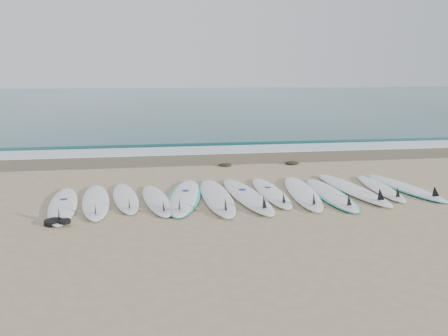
{
  "coord_description": "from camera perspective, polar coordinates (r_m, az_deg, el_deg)",
  "views": [
    {
      "loc": [
        -1.72,
        -8.58,
        2.57
      ],
      "look_at": [
        -0.28,
        1.06,
        0.4
      ],
      "focal_mm": 35.0,
      "sensor_mm": 36.0,
      "label": 1
    }
  ],
  "objects": [
    {
      "name": "ground",
      "position": [
        9.12,
        2.74,
        -3.82
      ],
      "size": [
        120.0,
        120.0,
        0.0
      ],
      "primitive_type": "plane",
      "color": "tan"
    },
    {
      "name": "ocean",
      "position": [
        41.2,
        -6.17,
        8.92
      ],
      "size": [
        120.0,
        55.0,
        0.03
      ],
      "primitive_type": "cube",
      "color": "#1D5157",
      "rests_on": "ground"
    },
    {
      "name": "wet_sand_band",
      "position": [
        13.05,
        -0.75,
        1.22
      ],
      "size": [
        120.0,
        1.8,
        0.01
      ],
      "primitive_type": "cube",
      "color": "brown",
      "rests_on": "ground"
    },
    {
      "name": "foam_band",
      "position": [
        14.41,
        -1.5,
        2.36
      ],
      "size": [
        120.0,
        1.4,
        0.04
      ],
      "primitive_type": "cube",
      "color": "silver",
      "rests_on": "ground"
    },
    {
      "name": "wave_crest",
      "position": [
        15.88,
        -2.17,
        3.41
      ],
      "size": [
        120.0,
        1.0,
        0.1
      ],
      "primitive_type": "cube",
      "color": "#1D5157",
      "rests_on": "ground"
    },
    {
      "name": "surfboard_0",
      "position": [
        8.93,
        -20.32,
        -4.61
      ],
      "size": [
        0.86,
        2.59,
        0.33
      ],
      "rotation": [
        0.0,
        0.0,
        0.13
      ],
      "color": "white",
      "rests_on": "ground"
    },
    {
      "name": "surfboard_1",
      "position": [
        8.99,
        -16.42,
        -4.22
      ],
      "size": [
        0.86,
        2.58,
        0.32
      ],
      "rotation": [
        0.0,
        0.0,
        0.13
      ],
      "color": "white",
      "rests_on": "ground"
    },
    {
      "name": "surfboard_2",
      "position": [
        9.1,
        -12.73,
        -3.84
      ],
      "size": [
        0.84,
        2.36,
        0.3
      ],
      "rotation": [
        0.0,
        0.0,
        0.16
      ],
      "color": "white",
      "rests_on": "ground"
    },
    {
      "name": "surfboard_3",
      "position": [
        8.83,
        -8.75,
        -4.17
      ],
      "size": [
        0.84,
        2.37,
        0.3
      ],
      "rotation": [
        0.0,
        0.0,
        0.16
      ],
      "color": "silver",
      "rests_on": "ground"
    },
    {
      "name": "surfboard_4",
      "position": [
        9.0,
        -5.2,
        -3.74
      ],
      "size": [
        1.06,
        2.8,
        0.35
      ],
      "rotation": [
        0.0,
        0.0,
        -0.15
      ],
      "color": "white",
      "rests_on": "ground"
    },
    {
      "name": "surfboard_5",
      "position": [
        8.9,
        -0.89,
        -3.81
      ],
      "size": [
        0.66,
        2.83,
        0.36
      ],
      "rotation": [
        0.0,
        0.0,
        0.03
      ],
      "color": "silver",
      "rests_on": "ground"
    },
    {
      "name": "surfboard_6",
      "position": [
        9.01,
        3.1,
        -3.63
      ],
      "size": [
        0.93,
        2.88,
        0.36
      ],
      "rotation": [
        0.0,
        0.0,
        0.12
      ],
      "color": "white",
      "rests_on": "ground"
    },
    {
      "name": "surfboard_7",
      "position": [
        9.31,
        6.23,
        -3.19
      ],
      "size": [
        0.57,
        2.49,
        0.32
      ],
      "rotation": [
        0.0,
        0.0,
        0.02
      ],
      "color": "white",
      "rests_on": "ground"
    },
    {
      "name": "surfboard_8",
      "position": [
        9.37,
        10.27,
        -3.18
      ],
      "size": [
        0.87,
        2.8,
        0.35
      ],
      "rotation": [
        0.0,
        0.0,
        -0.11
      ],
      "color": "white",
      "rests_on": "ground"
    },
    {
      "name": "surfboard_9",
      "position": [
        9.42,
        13.79,
        -3.33
      ],
      "size": [
        0.67,
        2.61,
        0.33
      ],
      "rotation": [
        0.0,
        0.0,
        -0.02
      ],
      "color": "white",
      "rests_on": "ground"
    },
    {
      "name": "surfboard_10",
      "position": [
        9.89,
        16.54,
        -2.67
      ],
      "size": [
        0.92,
        2.87,
        0.36
      ],
      "rotation": [
        0.0,
        0.0,
        0.12
      ],
      "color": "white",
      "rests_on": "ground"
    },
    {
      "name": "surfboard_11",
      "position": [
        10.22,
        19.8,
        -2.48
      ],
      "size": [
        0.66,
        2.35,
        0.3
      ],
      "rotation": [
        0.0,
        0.0,
        -0.08
      ],
      "color": "white",
      "rests_on": "ground"
    },
    {
      "name": "surfboard_12",
      "position": [
        10.49,
        22.57,
        -2.35
      ],
      "size": [
        0.98,
        2.56,
        0.32
      ],
      "rotation": [
        0.0,
        0.0,
        0.16
      ],
      "color": "white",
      "rests_on": "ground"
    },
    {
      "name": "seaweed_near",
      "position": [
        12.07,
        0.13,
        0.44
      ],
      "size": [
        0.37,
        0.29,
        0.07
      ],
      "primitive_type": "ellipsoid",
      "color": "black",
      "rests_on": "ground"
    },
    {
      "name": "seaweed_far",
      "position": [
        12.45,
        8.87,
        0.67
      ],
      "size": [
        0.41,
        0.32,
        0.08
      ],
      "primitive_type": "ellipsoid",
      "color": "black",
      "rests_on": "ground"
    },
    {
      "name": "leash_coil",
      "position": [
        8.03,
        -21.07,
        -6.61
      ],
      "size": [
        0.46,
        0.36,
        0.11
      ],
      "color": "black",
      "rests_on": "ground"
    }
  ]
}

